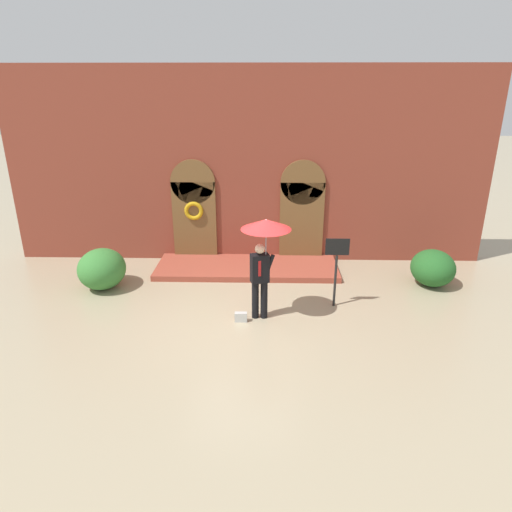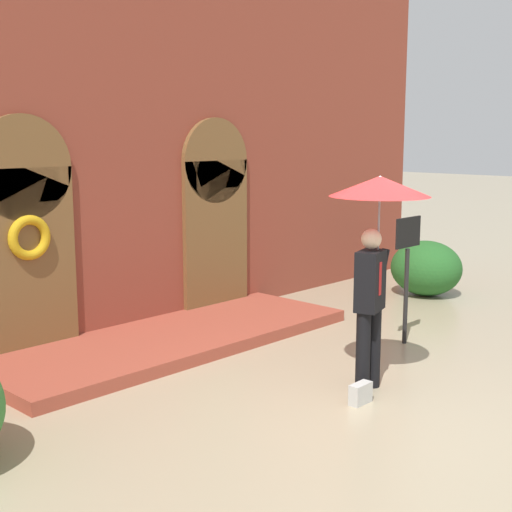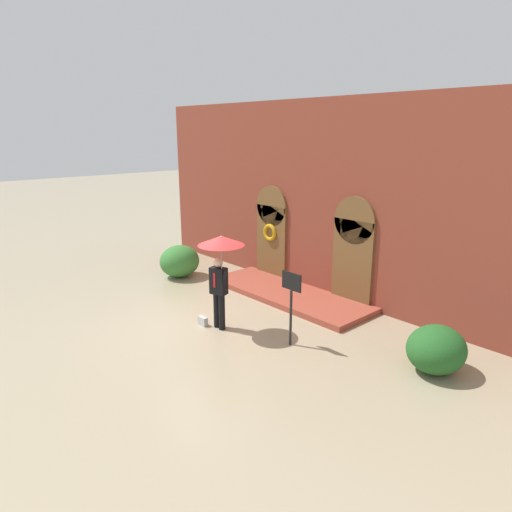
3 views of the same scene
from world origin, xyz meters
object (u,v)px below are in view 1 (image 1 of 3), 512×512
object	(u,v)px
sign_post	(336,261)
shrub_left	(102,269)
handbag	(241,317)
person_with_umbrella	(264,239)
shrub_right	(433,268)

from	to	relation	value
sign_post	shrub_left	world-z (taller)	sign_post
shrub_left	sign_post	bearing A→B (deg)	-8.67
handbag	shrub_left	distance (m)	4.15
person_with_umbrella	sign_post	size ratio (longest dim) A/B	1.37
person_with_umbrella	sign_post	distance (m)	1.97
shrub_left	shrub_right	bearing A→B (deg)	2.64
sign_post	shrub_right	world-z (taller)	sign_post
sign_post	shrub_right	bearing A→B (deg)	25.23
person_with_umbrella	shrub_left	xyz separation A→B (m)	(-4.26, 1.55, -1.38)
sign_post	shrub_left	bearing A→B (deg)	171.33
shrub_left	shrub_right	xyz separation A→B (m)	(8.75, 0.40, -0.05)
sign_post	shrub_right	distance (m)	3.15
sign_post	handbag	bearing A→B (deg)	-159.18
handbag	shrub_right	xyz separation A→B (m)	(5.01, 2.16, 0.37)
handbag	shrub_left	xyz separation A→B (m)	(-3.74, 1.75, 0.42)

